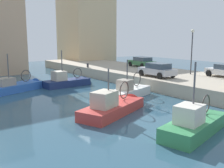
{
  "coord_description": "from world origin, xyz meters",
  "views": [
    {
      "loc": [
        -10.65,
        -16.31,
        5.17
      ],
      "look_at": [
        2.5,
        1.79,
        1.2
      ],
      "focal_mm": 42.3,
      "sensor_mm": 36.0,
      "label": 1
    }
  ],
  "objects_px": {
    "fishing_boat_blue": "(16,90)",
    "quay_streetlamp": "(192,44)",
    "fishing_boat_red": "(115,111)",
    "fishing_boat_navy": "(69,84)",
    "fishing_boat_white": "(131,95)",
    "fishing_boat_green": "(197,129)",
    "mooring_bollard_mid": "(88,65)",
    "parked_car_green": "(142,62)",
    "parked_car_silver": "(157,70)"
  },
  "relations": [
    {
      "from": "fishing_boat_blue",
      "to": "fishing_boat_green",
      "type": "xyz_separation_m",
      "value": [
        4.73,
        -17.45,
        0.05
      ]
    },
    {
      "from": "fishing_boat_red",
      "to": "fishing_boat_navy",
      "type": "relative_size",
      "value": 1.14
    },
    {
      "from": "fishing_boat_navy",
      "to": "fishing_boat_blue",
      "type": "bearing_deg",
      "value": 174.34
    },
    {
      "from": "fishing_boat_navy",
      "to": "quay_streetlamp",
      "type": "distance_m",
      "value": 13.88
    },
    {
      "from": "fishing_boat_green",
      "to": "quay_streetlamp",
      "type": "relative_size",
      "value": 1.28
    },
    {
      "from": "fishing_boat_white",
      "to": "mooring_bollard_mid",
      "type": "bearing_deg",
      "value": 75.53
    },
    {
      "from": "fishing_boat_red",
      "to": "fishing_boat_navy",
      "type": "height_order",
      "value": "fishing_boat_navy"
    },
    {
      "from": "fishing_boat_red",
      "to": "fishing_boat_blue",
      "type": "height_order",
      "value": "fishing_boat_blue"
    },
    {
      "from": "fishing_boat_white",
      "to": "fishing_boat_green",
      "type": "relative_size",
      "value": 0.96
    },
    {
      "from": "parked_car_green",
      "to": "mooring_bollard_mid",
      "type": "relative_size",
      "value": 7.8
    },
    {
      "from": "quay_streetlamp",
      "to": "parked_car_silver",
      "type": "bearing_deg",
      "value": 168.68
    },
    {
      "from": "fishing_boat_red",
      "to": "fishing_boat_blue",
      "type": "xyz_separation_m",
      "value": [
        -3.38,
        11.73,
        -0.05
      ]
    },
    {
      "from": "fishing_boat_navy",
      "to": "parked_car_silver",
      "type": "bearing_deg",
      "value": -44.54
    },
    {
      "from": "fishing_boat_red",
      "to": "fishing_boat_green",
      "type": "bearing_deg",
      "value": -76.66
    },
    {
      "from": "fishing_boat_red",
      "to": "fishing_boat_navy",
      "type": "distance_m",
      "value": 11.39
    },
    {
      "from": "fishing_boat_red",
      "to": "fishing_boat_navy",
      "type": "bearing_deg",
      "value": 79.19
    },
    {
      "from": "fishing_boat_navy",
      "to": "quay_streetlamp",
      "type": "xyz_separation_m",
      "value": [
        10.92,
        -7.4,
        4.31
      ]
    },
    {
      "from": "fishing_boat_red",
      "to": "parked_car_silver",
      "type": "xyz_separation_m",
      "value": [
        8.79,
        4.64,
        1.77
      ]
    },
    {
      "from": "fishing_boat_white",
      "to": "fishing_boat_green",
      "type": "height_order",
      "value": "fishing_boat_green"
    },
    {
      "from": "fishing_boat_navy",
      "to": "fishing_boat_red",
      "type": "bearing_deg",
      "value": -100.81
    },
    {
      "from": "parked_car_green",
      "to": "mooring_bollard_mid",
      "type": "xyz_separation_m",
      "value": [
        -6.42,
        3.64,
        -0.41
      ]
    },
    {
      "from": "fishing_boat_blue",
      "to": "quay_streetlamp",
      "type": "distance_m",
      "value": 18.77
    },
    {
      "from": "fishing_boat_blue",
      "to": "parked_car_green",
      "type": "distance_m",
      "value": 17.31
    },
    {
      "from": "parked_car_green",
      "to": "quay_streetlamp",
      "type": "xyz_separation_m",
      "value": [
        -0.77,
        -8.68,
        2.56
      ]
    },
    {
      "from": "fishing_boat_navy",
      "to": "parked_car_green",
      "type": "bearing_deg",
      "value": 6.25
    },
    {
      "from": "parked_car_green",
      "to": "fishing_boat_white",
      "type": "bearing_deg",
      "value": -136.47
    },
    {
      "from": "parked_car_silver",
      "to": "quay_streetlamp",
      "type": "height_order",
      "value": "quay_streetlamp"
    },
    {
      "from": "parked_car_green",
      "to": "parked_car_silver",
      "type": "xyz_separation_m",
      "value": [
        -5.04,
        -7.83,
        0.03
      ]
    },
    {
      "from": "parked_car_silver",
      "to": "fishing_boat_navy",
      "type": "bearing_deg",
      "value": 135.46
    },
    {
      "from": "fishing_boat_red",
      "to": "parked_car_silver",
      "type": "distance_m",
      "value": 10.09
    },
    {
      "from": "fishing_boat_blue",
      "to": "fishing_boat_green",
      "type": "distance_m",
      "value": 18.08
    },
    {
      "from": "fishing_boat_blue",
      "to": "fishing_boat_navy",
      "type": "relative_size",
      "value": 1.21
    },
    {
      "from": "fishing_boat_white",
      "to": "fishing_boat_green",
      "type": "xyz_separation_m",
      "value": [
        -2.72,
        -8.93,
        0.03
      ]
    },
    {
      "from": "fishing_boat_white",
      "to": "quay_streetlamp",
      "type": "distance_m",
      "value": 9.99
    },
    {
      "from": "fishing_boat_blue",
      "to": "quay_streetlamp",
      "type": "relative_size",
      "value": 1.47
    },
    {
      "from": "parked_car_silver",
      "to": "quay_streetlamp",
      "type": "bearing_deg",
      "value": -11.32
    },
    {
      "from": "fishing_boat_white",
      "to": "parked_car_green",
      "type": "height_order",
      "value": "fishing_boat_white"
    },
    {
      "from": "fishing_boat_red",
      "to": "quay_streetlamp",
      "type": "distance_m",
      "value": 14.26
    },
    {
      "from": "fishing_boat_red",
      "to": "quay_streetlamp",
      "type": "bearing_deg",
      "value": 16.16
    },
    {
      "from": "fishing_boat_navy",
      "to": "parked_car_green",
      "type": "height_order",
      "value": "fishing_boat_navy"
    },
    {
      "from": "fishing_boat_blue",
      "to": "fishing_boat_green",
      "type": "height_order",
      "value": "fishing_boat_green"
    },
    {
      "from": "fishing_boat_blue",
      "to": "fishing_boat_white",
      "type": "height_order",
      "value": "fishing_boat_blue"
    },
    {
      "from": "fishing_boat_red",
      "to": "fishing_boat_white",
      "type": "bearing_deg",
      "value": 38.2
    },
    {
      "from": "fishing_boat_red",
      "to": "parked_car_silver",
      "type": "height_order",
      "value": "fishing_boat_red"
    },
    {
      "from": "parked_car_green",
      "to": "parked_car_silver",
      "type": "bearing_deg",
      "value": -122.76
    },
    {
      "from": "fishing_boat_blue",
      "to": "parked_car_green",
      "type": "xyz_separation_m",
      "value": [
        17.2,
        0.73,
        1.79
      ]
    },
    {
      "from": "fishing_boat_red",
      "to": "fishing_boat_green",
      "type": "distance_m",
      "value": 5.88
    },
    {
      "from": "fishing_boat_green",
      "to": "mooring_bollard_mid",
      "type": "distance_m",
      "value": 22.69
    },
    {
      "from": "fishing_boat_green",
      "to": "mooring_bollard_mid",
      "type": "height_order",
      "value": "fishing_boat_green"
    },
    {
      "from": "fishing_boat_red",
      "to": "parked_car_green",
      "type": "relative_size",
      "value": 1.57
    }
  ]
}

